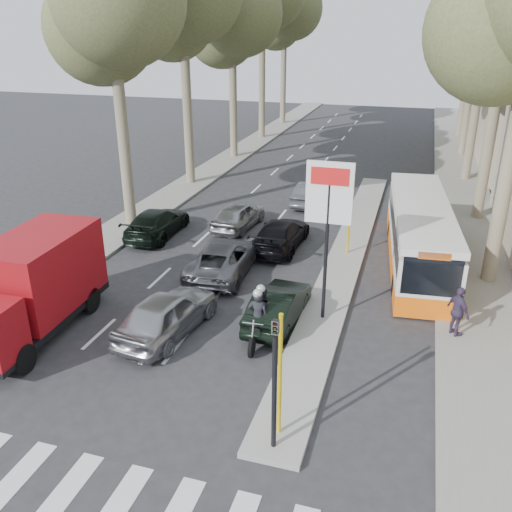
{
  "coord_description": "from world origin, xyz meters",
  "views": [
    {
      "loc": [
        5.79,
        -11.34,
        9.47
      ],
      "look_at": [
        0.47,
        6.23,
        1.6
      ],
      "focal_mm": 38.0,
      "sensor_mm": 36.0,
      "label": 1
    }
  ],
  "objects_px": {
    "silver_hatchback": "(167,313)",
    "city_bus": "(419,233)",
    "dark_hatchback": "(278,305)",
    "motorcycle": "(259,315)",
    "red_truck": "(32,285)"
  },
  "relations": [
    {
      "from": "red_truck",
      "to": "motorcycle",
      "type": "relative_size",
      "value": 2.67
    },
    {
      "from": "silver_hatchback",
      "to": "city_bus",
      "type": "distance_m",
      "value": 11.36
    },
    {
      "from": "red_truck",
      "to": "city_bus",
      "type": "height_order",
      "value": "red_truck"
    },
    {
      "from": "silver_hatchback",
      "to": "motorcycle",
      "type": "relative_size",
      "value": 1.93
    },
    {
      "from": "dark_hatchback",
      "to": "motorcycle",
      "type": "distance_m",
      "value": 1.31
    },
    {
      "from": "silver_hatchback",
      "to": "city_bus",
      "type": "height_order",
      "value": "city_bus"
    },
    {
      "from": "motorcycle",
      "to": "silver_hatchback",
      "type": "bearing_deg",
      "value": -173.73
    },
    {
      "from": "dark_hatchback",
      "to": "city_bus",
      "type": "height_order",
      "value": "city_bus"
    },
    {
      "from": "dark_hatchback",
      "to": "red_truck",
      "type": "bearing_deg",
      "value": 23.65
    },
    {
      "from": "city_bus",
      "to": "motorcycle",
      "type": "bearing_deg",
      "value": -126.73
    },
    {
      "from": "dark_hatchback",
      "to": "city_bus",
      "type": "xyz_separation_m",
      "value": [
        4.4,
        6.52,
        0.77
      ]
    },
    {
      "from": "dark_hatchback",
      "to": "motorcycle",
      "type": "relative_size",
      "value": 1.72
    },
    {
      "from": "red_truck",
      "to": "motorcycle",
      "type": "xyz_separation_m",
      "value": [
        7.21,
        1.61,
        -0.81
      ]
    },
    {
      "from": "dark_hatchback",
      "to": "red_truck",
      "type": "height_order",
      "value": "red_truck"
    },
    {
      "from": "red_truck",
      "to": "motorcycle",
      "type": "bearing_deg",
      "value": 9.91
    }
  ]
}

